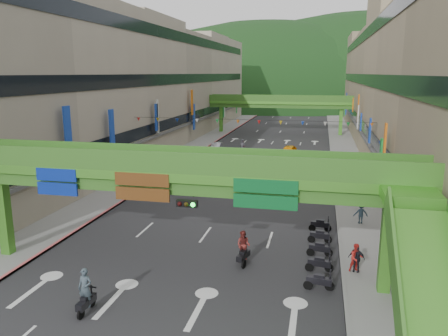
{
  "coord_description": "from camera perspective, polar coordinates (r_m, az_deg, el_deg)",
  "views": [
    {
      "loc": [
        7.5,
        -15.76,
        11.04
      ],
      "look_at": [
        0.0,
        18.0,
        3.5
      ],
      "focal_mm": 35.0,
      "sensor_mm": 36.0,
      "label": 1
    }
  ],
  "objects": [
    {
      "name": "bunting_string",
      "position": [
        46.65,
        3.22,
        6.03
      ],
      "size": [
        26.0,
        0.36,
        0.47
      ],
      "color": "black",
      "rests_on": "ground"
    },
    {
      "name": "ground",
      "position": [
        20.66,
        -11.63,
        -20.29
      ],
      "size": [
        320.0,
        320.0,
        0.0
      ],
      "primitive_type": "plane",
      "color": "black",
      "rests_on": "ground"
    },
    {
      "name": "curb_right",
      "position": [
        66.69,
        13.74,
        2.49
      ],
      "size": [
        0.2,
        140.0,
        0.18
      ],
      "primitive_type": "cube",
      "color": "gray",
      "rests_on": "ground"
    },
    {
      "name": "sidewalk_left",
      "position": [
        69.19,
        -3.15,
        3.16
      ],
      "size": [
        4.0,
        140.0,
        0.15
      ],
      "primitive_type": "cube",
      "color": "gray",
      "rests_on": "ground"
    },
    {
      "name": "hill_right",
      "position": [
        196.85,
        17.81,
        8.51
      ],
      "size": [
        208.0,
        176.0,
        128.0
      ],
      "primitive_type": "ellipsoid",
      "color": "#1C4419",
      "rests_on": "ground"
    },
    {
      "name": "pedestrian_dark",
      "position": [
        25.99,
        16.89,
        -11.53
      ],
      "size": [
        0.96,
        0.53,
        1.55
      ],
      "primitive_type": "imported",
      "rotation": [
        0.0,
        0.0,
        -0.17
      ],
      "color": "black",
      "rests_on": "ground"
    },
    {
      "name": "building_row_left",
      "position": [
        70.9,
        -9.54,
        10.86
      ],
      "size": [
        12.8,
        95.0,
        19.0
      ],
      "color": "#9E937F",
      "rests_on": "ground"
    },
    {
      "name": "curb_left",
      "position": [
        68.71,
        -1.62,
        3.12
      ],
      "size": [
        0.2,
        140.0,
        0.18
      ],
      "primitive_type": "cube",
      "color": "#CC5959",
      "rests_on": "ground"
    },
    {
      "name": "overpass_near",
      "position": [
        22.9,
        -4.58,
        -2.51
      ],
      "size": [
        28.0,
        12.27,
        7.1
      ],
      "color": "#4C9E2D",
      "rests_on": "ground"
    },
    {
      "name": "building_row_right",
      "position": [
        66.77,
        22.74,
        10.01
      ],
      "size": [
        12.8,
        95.0,
        19.0
      ],
      "color": "gray",
      "rests_on": "ground"
    },
    {
      "name": "road_slab",
      "position": [
        67.1,
        5.94,
        2.77
      ],
      "size": [
        18.0,
        140.0,
        0.02
      ],
      "primitive_type": "cube",
      "color": "#28282B",
      "rests_on": "ground"
    },
    {
      "name": "sidewalk_right",
      "position": [
        66.76,
        15.37,
        2.4
      ],
      "size": [
        4.0,
        140.0,
        0.15
      ],
      "primitive_type": "cube",
      "color": "gray",
      "rests_on": "ground"
    },
    {
      "name": "overpass_far",
      "position": [
        81.31,
        7.28,
        8.23
      ],
      "size": [
        28.0,
        2.2,
        7.1
      ],
      "color": "#4C9E2D",
      "rests_on": "ground"
    },
    {
      "name": "parked_scooter_row",
      "position": [
        27.83,
        12.4,
        -10.21
      ],
      "size": [
        1.6,
        9.39,
        1.08
      ],
      "color": "black",
      "rests_on": "ground"
    },
    {
      "name": "scooter_rider_left",
      "position": [
        41.29,
        -3.75,
        -1.61
      ],
      "size": [
        1.16,
        1.6,
        2.23
      ],
      "color": "#9F9EA6",
      "rests_on": "ground"
    },
    {
      "name": "pedestrian_red",
      "position": [
        25.97,
        16.89,
        -11.45
      ],
      "size": [
        0.93,
        0.81,
        1.63
      ],
      "primitive_type": "imported",
      "rotation": [
        0.0,
        0.0,
        0.28
      ],
      "color": "red",
      "rests_on": "ground"
    },
    {
      "name": "car_yellow",
      "position": [
        59.62,
        8.45,
        2.21
      ],
      "size": [
        2.26,
        4.5,
        1.47
      ],
      "primitive_type": "imported",
      "rotation": [
        0.0,
        0.0,
        -0.12
      ],
      "color": "#F29B05",
      "rests_on": "ground"
    },
    {
      "name": "hill_left",
      "position": [
        177.54,
        5.28,
        8.68
      ],
      "size": [
        168.0,
        140.0,
        112.0
      ],
      "primitive_type": "ellipsoid",
      "color": "#1C4419",
      "rests_on": "ground"
    },
    {
      "name": "scooter_rider_near",
      "position": [
        22.08,
        -17.64,
        -15.2
      ],
      "size": [
        0.7,
        1.6,
        2.22
      ],
      "color": "black",
      "rests_on": "ground"
    },
    {
      "name": "scooter_rider_far",
      "position": [
        60.53,
        2.42,
        2.81
      ],
      "size": [
        0.95,
        1.59,
        2.1
      ],
      "color": "maroon",
      "rests_on": "ground"
    },
    {
      "name": "scooter_rider_mid",
      "position": [
        25.96,
        2.55,
        -10.31
      ],
      "size": [
        0.96,
        1.58,
        2.07
      ],
      "color": "black",
      "rests_on": "ground"
    },
    {
      "name": "car_silver",
      "position": [
        62.73,
        -1.02,
        2.74
      ],
      "size": [
        1.54,
        3.87,
        1.25
      ],
      "primitive_type": "imported",
      "rotation": [
        0.0,
        0.0,
        0.06
      ],
      "color": "#AAACB3",
      "rests_on": "ground"
    },
    {
      "name": "pedestrian_blue",
      "position": [
        33.94,
        17.42,
        -5.85
      ],
      "size": [
        0.82,
        0.6,
        1.6
      ],
      "primitive_type": "imported",
      "rotation": [
        0.0,
        0.0,
        3.31
      ],
      "color": "#2F4354",
      "rests_on": "ground"
    }
  ]
}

